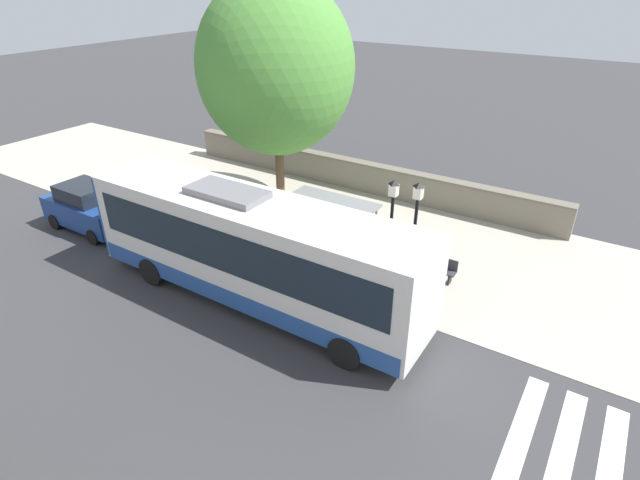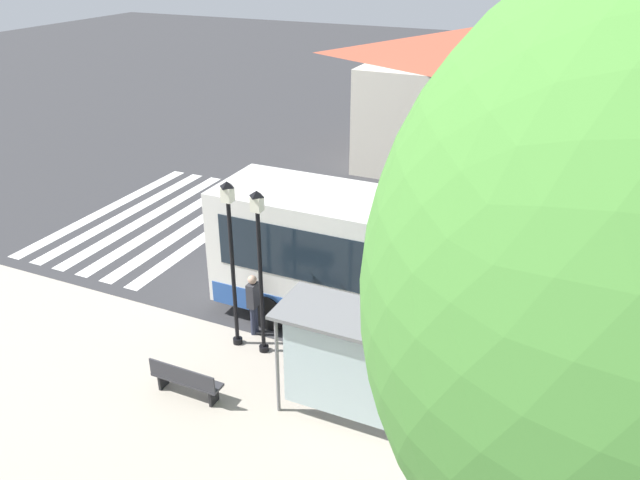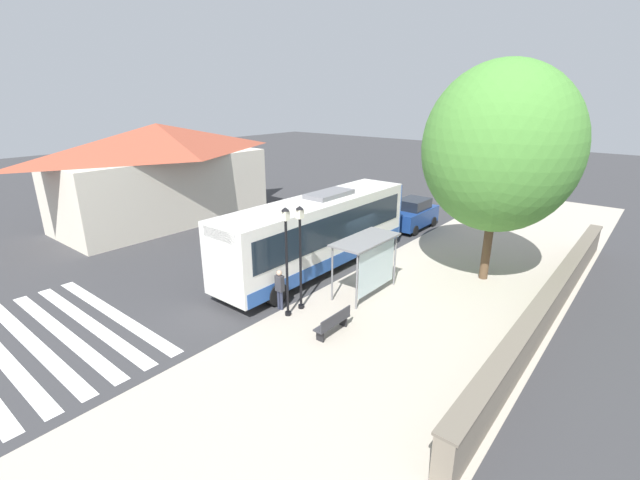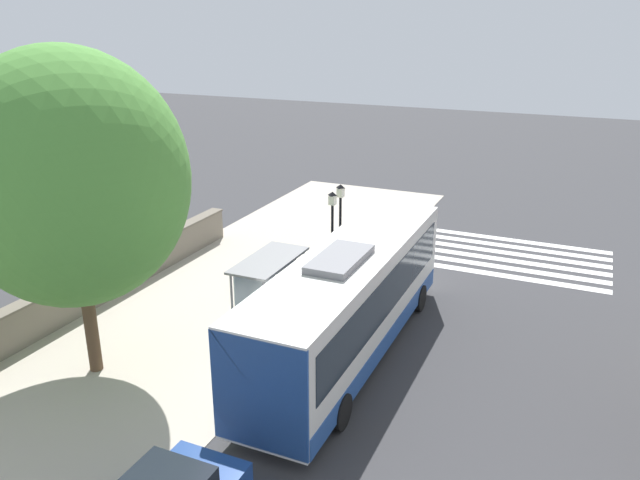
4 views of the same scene
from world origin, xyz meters
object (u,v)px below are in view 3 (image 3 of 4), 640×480
(bus, at_px, (318,231))
(shade_tree, at_px, (500,148))
(bench, at_px, (333,322))
(street_lamp_far, at_px, (300,250))
(pedestrian, at_px, (280,287))
(bus_shelter, at_px, (368,250))
(parked_car_behind_bus, at_px, (412,214))
(street_lamp_near, at_px, (286,254))

(bus, height_order, shade_tree, shade_tree)
(bench, relative_size, shade_tree, 0.18)
(street_lamp_far, bearing_deg, pedestrian, 45.28)
(pedestrian, bearing_deg, bus, -69.90)
(bus, bearing_deg, street_lamp_far, 120.31)
(pedestrian, bearing_deg, bus_shelter, -118.79)
(bus, bearing_deg, bus_shelter, 166.08)
(bus, bearing_deg, shade_tree, -149.60)
(pedestrian, bearing_deg, street_lamp_far, -134.72)
(shade_tree, bearing_deg, parked_car_behind_bus, -38.41)
(bus, height_order, street_lamp_near, street_lamp_near)
(bench, height_order, shade_tree, shade_tree)
(bus_shelter, bearing_deg, shade_tree, -124.57)
(street_lamp_near, distance_m, street_lamp_far, 0.77)
(pedestrian, height_order, shade_tree, shade_tree)
(street_lamp_near, height_order, shade_tree, shade_tree)
(street_lamp_near, relative_size, shade_tree, 0.45)
(street_lamp_near, distance_m, shade_tree, 10.33)
(bus, distance_m, street_lamp_near, 5.04)
(street_lamp_near, bearing_deg, street_lamp_far, -90.59)
(bus_shelter, bearing_deg, street_lamp_near, 70.08)
(bus, distance_m, bus_shelter, 3.60)
(parked_car_behind_bus, bearing_deg, shade_tree, 141.59)
(shade_tree, height_order, parked_car_behind_bus, shade_tree)
(bus_shelter, bearing_deg, bus, -13.92)
(street_lamp_near, xyz_separation_m, street_lamp_far, (-0.01, -0.77, -0.05))
(shade_tree, xyz_separation_m, parked_car_behind_bus, (6.50, -5.15, -5.16))
(parked_car_behind_bus, bearing_deg, street_lamp_far, 98.02)
(bench, bearing_deg, street_lamp_near, 0.73)
(street_lamp_far, bearing_deg, bus, -59.69)
(shade_tree, relative_size, parked_car_behind_bus, 2.46)
(bus, relative_size, shade_tree, 1.20)
(street_lamp_near, bearing_deg, bus_shelter, -109.92)
(bench, bearing_deg, bus_shelter, -75.75)
(bus, distance_m, pedestrian, 4.71)
(street_lamp_near, height_order, parked_car_behind_bus, street_lamp_near)
(pedestrian, relative_size, bench, 1.01)
(shade_tree, bearing_deg, pedestrian, 57.74)
(street_lamp_far, bearing_deg, bench, 161.60)
(bench, xyz_separation_m, street_lamp_far, (2.22, -0.74, 2.08))
(bench, bearing_deg, parked_car_behind_bus, -73.50)
(pedestrian, bearing_deg, shade_tree, -122.26)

